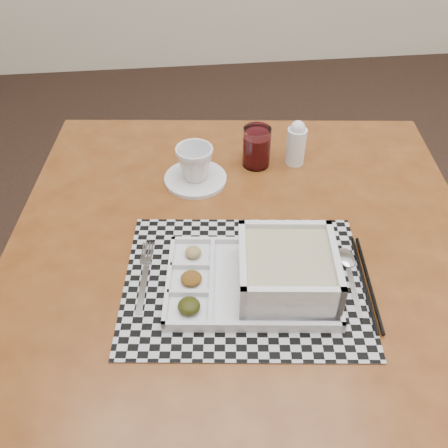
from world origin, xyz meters
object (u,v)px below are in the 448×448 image
(dining_table, at_px, (242,266))
(creamer_bottle, at_px, (296,143))
(cup, at_px, (195,163))
(serving_tray, at_px, (276,274))
(juice_glass, at_px, (256,148))

(dining_table, xyz_separation_m, creamer_bottle, (0.17, 0.27, 0.13))
(cup, height_order, creamer_bottle, creamer_bottle)
(serving_tray, distance_m, creamer_bottle, 0.42)
(cup, bearing_deg, serving_tray, -63.09)
(juice_glass, xyz_separation_m, creamer_bottle, (0.10, -0.00, 0.01))
(cup, relative_size, creamer_bottle, 0.76)
(serving_tray, bearing_deg, dining_table, 108.02)
(juice_glass, height_order, creamer_bottle, creamer_bottle)
(serving_tray, distance_m, cup, 0.37)
(cup, bearing_deg, dining_table, -62.06)
(cup, distance_m, juice_glass, 0.16)
(creamer_bottle, bearing_deg, dining_table, -121.93)
(creamer_bottle, bearing_deg, serving_tray, -107.40)
(serving_tray, height_order, juice_glass, juice_glass)
(juice_glass, bearing_deg, dining_table, -104.53)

